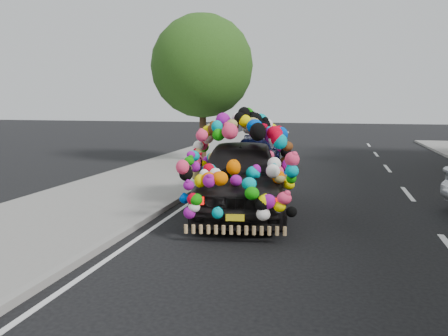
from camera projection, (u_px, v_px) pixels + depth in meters
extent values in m
plane|color=black|center=(249.00, 236.00, 8.38)|extent=(100.00, 100.00, 0.00)
cube|color=gray|center=(53.00, 219.00, 9.42)|extent=(4.00, 60.00, 0.12)
cube|color=gray|center=(136.00, 225.00, 8.94)|extent=(0.15, 60.00, 0.13)
cylinder|color=#332114|center=(203.00, 132.00, 18.22)|extent=(0.28, 0.28, 2.73)
sphere|color=#234712|center=(202.00, 66.00, 17.82)|extent=(4.20, 4.20, 4.20)
imported|color=black|center=(241.00, 175.00, 10.32)|extent=(2.79, 5.22, 1.69)
cube|color=red|center=(198.00, 201.00, 7.92)|extent=(0.23, 0.10, 0.14)
cube|color=red|center=(273.00, 202.00, 7.81)|extent=(0.23, 0.10, 0.14)
cube|color=yellow|center=(235.00, 218.00, 7.90)|extent=(0.34, 0.10, 0.12)
imported|color=black|center=(255.00, 153.00, 16.86)|extent=(1.91, 4.29, 1.22)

